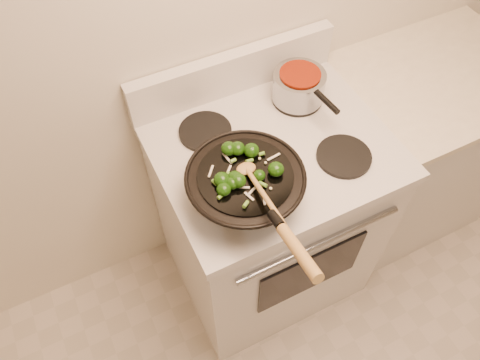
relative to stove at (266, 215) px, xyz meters
name	(u,v)px	position (x,y,z in m)	size (l,w,h in m)	color
stove	(266,215)	(0.00, 0.00, 0.00)	(0.78, 0.67, 1.08)	silver
counter_unit	(408,150)	(0.75, 0.03, -0.01)	(0.79, 0.62, 0.91)	silver
wok	(246,186)	(-0.18, -0.16, 0.52)	(0.35, 0.58, 0.24)	black
stirfry	(241,169)	(-0.19, -0.14, 0.59)	(0.24, 0.24, 0.04)	#143708
wooden_spoon	(256,183)	(-0.18, -0.21, 0.59)	(0.06, 0.26, 0.07)	#AB8143
saucepan	(299,86)	(0.18, 0.15, 0.52)	(0.18, 0.30, 0.11)	gray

